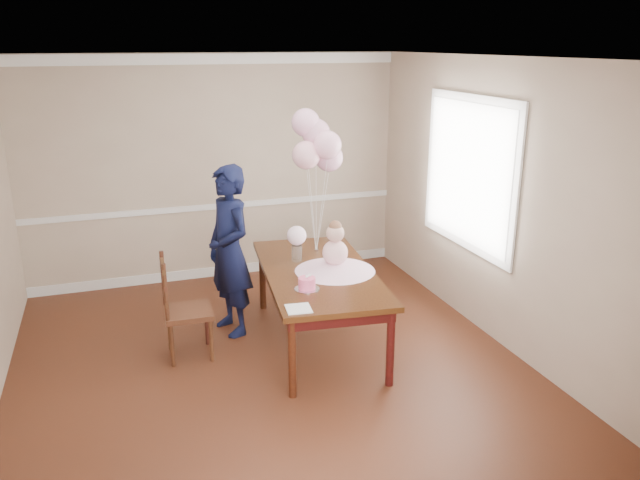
{
  "coord_description": "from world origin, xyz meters",
  "views": [
    {
      "loc": [
        -1.2,
        -4.88,
        2.82
      ],
      "look_at": [
        0.59,
        0.37,
        1.05
      ],
      "focal_mm": 35.0,
      "sensor_mm": 36.0,
      "label": 1
    }
  ],
  "objects_px": {
    "dining_table_top": "(318,272)",
    "dining_chair_seat": "(189,312)",
    "woman": "(229,251)",
    "birthday_cake": "(307,283)"
  },
  "relations": [
    {
      "from": "dining_table_top",
      "to": "dining_chair_seat",
      "type": "height_order",
      "value": "dining_table_top"
    },
    {
      "from": "woman",
      "to": "birthday_cake",
      "type": "bearing_deg",
      "value": 10.64
    },
    {
      "from": "woman",
      "to": "dining_chair_seat",
      "type": "bearing_deg",
      "value": -67.19
    },
    {
      "from": "birthday_cake",
      "to": "woman",
      "type": "height_order",
      "value": "woman"
    },
    {
      "from": "woman",
      "to": "dining_table_top",
      "type": "bearing_deg",
      "value": 37.88
    },
    {
      "from": "dining_table_top",
      "to": "woman",
      "type": "relative_size",
      "value": 1.17
    },
    {
      "from": "dining_table_top",
      "to": "woman",
      "type": "bearing_deg",
      "value": 151.05
    },
    {
      "from": "dining_chair_seat",
      "to": "birthday_cake",
      "type": "bearing_deg",
      "value": -27.72
    },
    {
      "from": "birthday_cake",
      "to": "dining_table_top",
      "type": "bearing_deg",
      "value": 59.72
    },
    {
      "from": "dining_chair_seat",
      "to": "woman",
      "type": "height_order",
      "value": "woman"
    }
  ]
}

